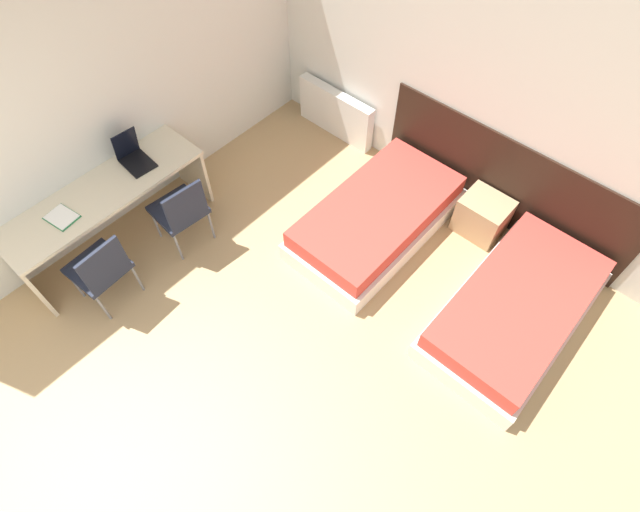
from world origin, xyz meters
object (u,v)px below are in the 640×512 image
object	(u,v)px
bed_near_window	(377,218)
nightstand	(482,216)
chair_near_laptop	(181,209)
chair_near_notebook	(100,268)
laptop	(134,156)
bed_near_door	(516,309)

from	to	relation	value
bed_near_window	nightstand	size ratio (longest dim) A/B	3.98
chair_near_laptop	chair_near_notebook	size ratio (longest dim) A/B	1.00
nightstand	bed_near_window	bearing A→B (deg)	-137.27
chair_near_laptop	laptop	world-z (taller)	laptop
chair_near_laptop	chair_near_notebook	bearing A→B (deg)	-85.12
bed_near_door	chair_near_notebook	bearing A→B (deg)	-142.00
chair_near_laptop	laptop	distance (m)	0.67
nightstand	chair_near_laptop	size ratio (longest dim) A/B	0.54
bed_near_window	chair_near_notebook	size ratio (longest dim) A/B	2.14
bed_near_window	bed_near_door	size ratio (longest dim) A/B	1.00
bed_near_window	bed_near_door	world-z (taller)	same
bed_near_window	nightstand	world-z (taller)	nightstand
bed_near_window	bed_near_door	distance (m)	1.58
nightstand	laptop	size ratio (longest dim) A/B	1.35
laptop	bed_near_window	bearing A→B (deg)	39.87
chair_near_laptop	nightstand	bearing A→B (deg)	49.66
bed_near_window	chair_near_notebook	xyz separation A→B (m)	(-1.33, -2.27, 0.29)
chair_near_notebook	laptop	xyz separation A→B (m)	(-0.59, 0.90, 0.32)
nightstand	chair_near_laptop	world-z (taller)	chair_near_laptop
bed_near_door	laptop	distance (m)	3.81
laptop	bed_near_door	bearing A→B (deg)	25.68
bed_near_window	chair_near_laptop	xyz separation A→B (m)	(-1.33, -1.37, 0.29)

